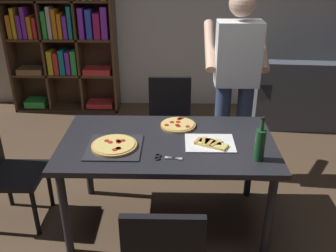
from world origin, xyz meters
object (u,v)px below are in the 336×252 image
chair_far_side (170,118)px  couch (320,99)px  person_serving_pizza (236,79)px  wine_bottle (260,144)px  chair_left_end (3,166)px  second_pizza_plain (178,125)px  pepperoni_pizza_on_tray (114,146)px  bookshelf (64,37)px  kitchen_scissors (163,157)px  dining_table (168,150)px

chair_far_side → couch: size_ratio=0.51×
couch → person_serving_pizza: 1.95m
chair_far_side → wine_bottle: (0.62, -1.19, 0.36)m
chair_left_end → second_pizza_plain: 1.41m
pepperoni_pizza_on_tray → second_pizza_plain: size_ratio=1.38×
couch → wine_bottle: wine_bottle is taller
bookshelf → wine_bottle: 3.32m
couch → pepperoni_pizza_on_tray: bearing=-137.3°
second_pizza_plain → kitchen_scissors: bearing=-101.5°
chair_far_side → person_serving_pizza: person_serving_pizza is taller
second_pizza_plain → person_serving_pizza: bearing=42.2°
dining_table → kitchen_scissors: (-0.02, -0.25, 0.08)m
wine_bottle → second_pizza_plain: wine_bottle is taller
second_pizza_plain → pepperoni_pizza_on_tray: bearing=-141.4°
bookshelf → kitchen_scissors: bookshelf is taller
dining_table → chair_left_end: (-1.28, 0.00, -0.16)m
chair_left_end → bookshelf: bearing=92.8°
chair_far_side → pepperoni_pizza_on_tray: 1.14m
wine_bottle → pepperoni_pizza_on_tray: bearing=172.0°
chair_far_side → kitchen_scissors: bearing=-91.1°
chair_far_side → bookshelf: bearing=134.0°
chair_far_side → chair_left_end: bearing=-143.9°
chair_far_side → chair_left_end: 1.59m
pepperoni_pizza_on_tray → chair_left_end: bearing=172.8°
kitchen_scissors → second_pizza_plain: bearing=78.5°
pepperoni_pizza_on_tray → wine_bottle: wine_bottle is taller
person_serving_pizza → second_pizza_plain: size_ratio=6.21×
chair_far_side → couch: 2.18m
couch → chair_far_side: bearing=-151.0°
chair_left_end → couch: 3.75m
bookshelf → chair_left_end: bearing=-87.2°
bookshelf → chair_far_side: bearing=-46.0°
pepperoni_pizza_on_tray → person_serving_pizza: bearing=40.6°
wine_bottle → kitchen_scissors: (-0.64, 0.00, -0.11)m
kitchen_scissors → bookshelf: bearing=117.6°
chair_far_side → bookshelf: size_ratio=0.46×
couch → bookshelf: bearing=173.2°
chair_far_side → kitchen_scissors: (-0.02, -1.18, 0.24)m
dining_table → wine_bottle: bearing=-22.3°
pepperoni_pizza_on_tray → chair_far_side: bearing=70.1°
couch → bookshelf: 3.39m
person_serving_pizza → chair_far_side: bearing=159.5°
couch → person_serving_pizza: person_serving_pizza is taller
chair_left_end → couch: size_ratio=0.51×
dining_table → pepperoni_pizza_on_tray: 0.41m
chair_left_end → second_pizza_plain: chair_left_end is taller
dining_table → person_serving_pizza: (0.59, 0.71, 0.33)m
pepperoni_pizza_on_tray → couch: bearing=42.7°
couch → wine_bottle: bearing=-119.6°
dining_table → wine_bottle: size_ratio=5.03×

